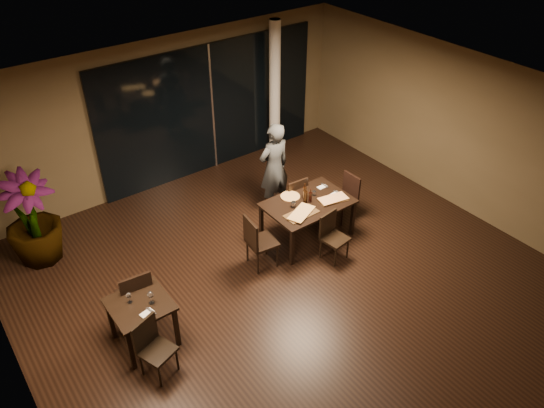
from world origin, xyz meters
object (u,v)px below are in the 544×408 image
Objects in this scene: chair_main_near at (332,234)px; diner at (274,168)px; chair_main_far at (294,197)px; chair_side_near at (152,345)px; side_table at (141,310)px; chair_main_left at (257,240)px; potted_plant at (31,220)px; bottle_c at (305,191)px; bottle_a at (306,195)px; main_table at (308,206)px; chair_main_right at (347,195)px; bottle_b at (310,196)px; chair_side_far at (136,294)px.

diner reaches higher than chair_main_near.
chair_side_near is (-3.64, -1.59, -0.02)m from chair_main_far.
chair_main_near reaches higher than side_table.
chair_main_left is 0.60× the size of potted_plant.
chair_main_far is 1.07× the size of chair_main_near.
chair_side_near is 3.01× the size of bottle_c.
bottle_c is at bearing 10.57° from side_table.
chair_main_far is 2.89× the size of bottle_a.
potted_plant reaches higher than chair_main_near.
diner is at bearing 79.13° from chair_main_near.
side_table is 3.83m from diner.
bottle_a reaches higher than chair_side_near.
chair_main_far is (0.13, 0.55, -0.16)m from main_table.
diner reaches higher than chair_main_far.
main_table is 0.59m from chair_main_far.
main_table is at bearing 85.37° from diner.
chair_side_near is at bearing -77.86° from chair_main_right.
chair_main_near is (-0.15, -1.21, -0.03)m from chair_main_far.
bottle_a is at bearing 84.61° from chair_main_near.
bottle_a is 1.22× the size of bottle_b.
bottle_c is at bearing 78.44° from chair_main_near.
potted_plant reaches higher than chair_main_left.
bottle_b is at bearing -88.56° from chair_main_right.
chair_side_near is 2.78× the size of bottle_a.
bottle_b reaches higher than chair_main_far.
bottle_a reaches higher than chair_side_far.
chair_side_far is at bearing 14.45° from chair_main_far.
chair_side_far reaches higher than chair_main_right.
chair_side_near is at bearing -80.91° from potted_plant.
diner is at bearing -15.65° from potted_plant.
side_table is at bearing 59.56° from chair_side_near.
chair_side_far reaches higher than chair_main_near.
chair_main_right is 1.01m from bottle_b.
diner is at bearing 88.10° from bottle_b.
chair_main_far is 0.56× the size of potted_plant.
bottle_c is at bearing 75.84° from main_table.
chair_side_far is (-2.13, 0.01, 0.01)m from chair_main_left.
chair_main_near is 2.92× the size of bottle_c.
chair_main_near is 0.97× the size of chair_side_near.
main_table is at bearing 8.37° from side_table.
diner is 1.10m from bottle_b.
side_table is 0.87× the size of chair_main_far.
side_table is at bearing 81.34° from chair_side_far.
chair_main_far is 3.52× the size of bottle_b.
chair_main_right is 3.05× the size of bottle_c.
main_table is 1.70× the size of chair_side_near.
chair_main_near is 1.27m from chair_main_left.
main_table is 1.64× the size of chair_main_far.
main_table is 5.76× the size of bottle_b.
chair_main_left is (-1.17, -0.12, -0.13)m from main_table.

